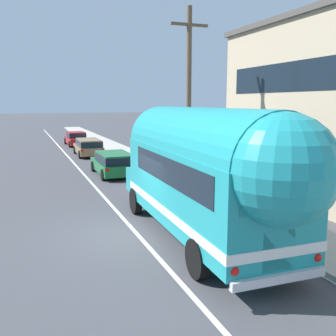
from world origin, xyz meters
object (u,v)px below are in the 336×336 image
(car_lead, at_px, (114,162))
(car_third, at_px, (76,138))
(utility_pole, at_px, (189,99))
(car_second, at_px, (88,146))
(painted_bus, at_px, (207,170))

(car_lead, relative_size, car_third, 0.95)
(utility_pole, xyz_separation_m, car_lead, (-2.32, 5.54, -3.63))
(utility_pole, distance_m, car_third, 22.94)
(utility_pole, bearing_deg, car_second, 99.15)
(car_third, bearing_deg, car_lead, -90.31)
(utility_pole, xyz_separation_m, car_third, (-2.23, 22.53, -3.68))
(utility_pole, bearing_deg, painted_bus, -109.44)
(painted_bus, bearing_deg, car_third, 89.96)
(painted_bus, bearing_deg, utility_pole, 70.56)
(car_second, bearing_deg, painted_bus, -89.78)
(car_third, bearing_deg, utility_pole, -84.34)
(utility_pole, bearing_deg, car_lead, 112.76)
(car_lead, relative_size, car_second, 0.97)
(utility_pole, relative_size, car_third, 1.79)
(car_third, bearing_deg, car_second, -90.72)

